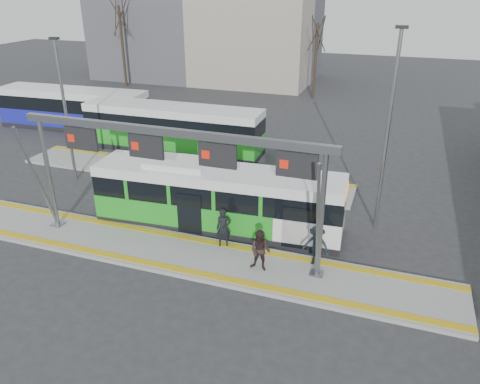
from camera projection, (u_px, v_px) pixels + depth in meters
The scene contains 17 objects.
ground at pixel (183, 256), 19.37m from camera, with size 120.00×120.00×0.00m, color #2D2D30.
platform_main at pixel (183, 254), 19.33m from camera, with size 22.00×3.00×0.15m, color gray.
platform_second at pixel (181, 173), 27.40m from camera, with size 20.00×3.00×0.15m, color gray.
tactile_main at pixel (183, 252), 19.30m from camera, with size 22.00×2.65×0.02m.
tactile_second at pixel (189, 165), 28.35m from camera, with size 20.00×0.35×0.02m.
gantry at pixel (172, 155), 17.90m from camera, with size 13.00×1.68×5.20m.
hero_bus at pixel (217, 198), 21.11m from camera, with size 11.36×3.07×3.09m.
bg_bus_green at pixel (173, 129), 30.71m from camera, with size 11.96×2.74×2.98m.
bg_bus_blue at pixel (73, 109), 35.27m from camera, with size 11.57×3.14×2.99m.
passenger_a at pixel (223, 228), 19.48m from camera, with size 0.61×0.40×1.68m, color black.
passenger_b at pixel (260, 251), 17.87m from camera, with size 0.81×0.63×1.68m, color #2E1E1F.
passenger_c at pixel (316, 245), 18.22m from camera, with size 1.08×0.62×1.68m, color #18222C.
tree_left at pixel (284, 31), 45.34m from camera, with size 1.40×1.40×7.63m.
tree_mid at pixel (317, 34), 42.38m from camera, with size 1.40×1.40×7.72m.
tree_far at pixel (120, 17), 47.05m from camera, with size 1.40×1.40×9.09m.
lamp_west at pixel (65, 108), 25.04m from camera, with size 0.50×0.25×7.78m.
lamp_east at pixel (388, 130), 19.73m from camera, with size 0.50×0.25×8.82m.
Camera 1 is at (7.67, -14.81, 10.46)m, focal length 35.00 mm.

